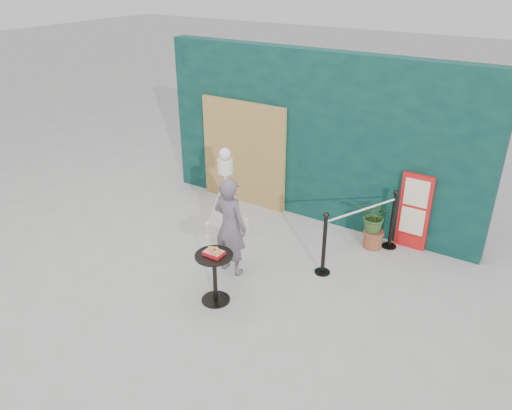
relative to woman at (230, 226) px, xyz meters
name	(u,v)px	position (x,y,z in m)	size (l,w,h in m)	color
ground	(210,301)	(0.19, -0.79, -0.77)	(60.00, 60.00, 0.00)	#ADAAA5
back_wall	(316,138)	(0.19, 2.36, 0.73)	(6.00, 0.30, 3.00)	#092927
bamboo_fence	(243,153)	(-1.21, 2.15, 0.23)	(1.80, 0.08, 2.00)	tan
woman	(230,226)	(0.00, 0.00, 0.00)	(0.56, 0.37, 1.54)	#675861
menu_board	(414,212)	(2.09, 2.17, -0.12)	(0.50, 0.07, 1.30)	red
statue	(226,201)	(-0.69, 0.86, -0.12)	(0.62, 0.62, 1.59)	beige
cafe_table	(215,270)	(0.25, -0.74, -0.27)	(0.52, 0.52, 0.75)	black
food_basket	(214,252)	(0.25, -0.73, 0.02)	(0.26, 0.19, 0.11)	red
planter	(375,220)	(1.57, 1.84, -0.27)	(0.51, 0.44, 0.86)	brown
stanchion_barrier	(360,232)	(1.51, 1.35, -0.28)	(0.84, 1.54, 1.03)	black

